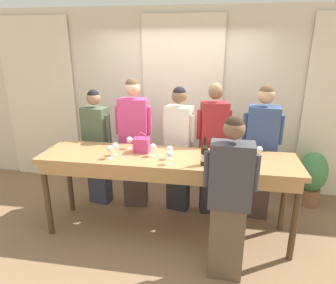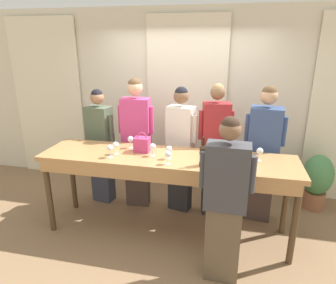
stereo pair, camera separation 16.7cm
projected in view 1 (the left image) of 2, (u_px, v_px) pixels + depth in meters
name	position (u px, v px, depth m)	size (l,w,h in m)	color
ground_plane	(167.00, 231.00, 3.82)	(18.00, 18.00, 0.00)	#846647
wall_back	(182.00, 101.00, 4.73)	(12.00, 0.06, 2.80)	beige
curtain_panel_left	(41.00, 101.00, 5.06)	(1.23, 0.03, 2.69)	#EFE5C6
curtain_panel_center	(182.00, 106.00, 4.68)	(1.23, 0.03, 2.69)	#EFE5C6
tasting_bar	(167.00, 165.00, 3.51)	(3.01, 0.72, 1.02)	#B27F4C
wine_bottle	(204.00, 155.00, 3.21)	(0.08, 0.08, 0.32)	black
handbag	(142.00, 145.00, 3.60)	(0.18, 0.14, 0.25)	#C63870
wine_glass_front_left	(169.00, 154.00, 3.24)	(0.07, 0.07, 0.15)	white
wine_glass_front_mid	(110.00, 149.00, 3.39)	(0.07, 0.07, 0.15)	white
wine_glass_front_right	(170.00, 149.00, 3.39)	(0.07, 0.07, 0.15)	white
wine_glass_center_left	(115.00, 146.00, 3.50)	(0.07, 0.07, 0.15)	white
wine_glass_center_mid	(129.00, 140.00, 3.71)	(0.07, 0.07, 0.15)	white
wine_glass_center_right	(259.00, 150.00, 3.38)	(0.07, 0.07, 0.15)	white
wine_glass_back_left	(153.00, 147.00, 3.46)	(0.07, 0.07, 0.15)	white
pen	(144.00, 147.00, 3.80)	(0.06, 0.14, 0.01)	black
guest_olive_jacket	(97.00, 146.00, 4.27)	(0.46, 0.28, 1.68)	#383D51
guest_pink_top	(134.00, 143.00, 4.16)	(0.50, 0.26, 1.85)	#473833
guest_cream_sweater	(179.00, 148.00, 4.07)	(0.46, 0.28, 1.75)	#28282D
guest_striped_shirt	(213.00, 149.00, 4.00)	(0.46, 0.30, 1.81)	#28282D
guest_navy_coat	(260.00, 153.00, 3.90)	(0.50, 0.32, 1.80)	#473833
host_pouring	(229.00, 200.00, 2.84)	(0.51, 0.24, 1.69)	brown
potted_plant	(312.00, 176.00, 4.32)	(0.41, 0.41, 0.81)	#935B3D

